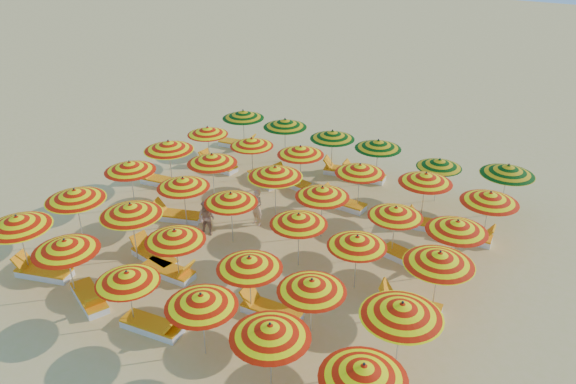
% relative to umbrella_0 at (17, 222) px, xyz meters
% --- Properties ---
extents(ground, '(120.00, 120.00, 0.00)m').
position_rel_umbrella_0_xyz_m(ground, '(5.55, 5.65, -1.82)').
color(ground, tan).
rests_on(ground, ground).
extents(umbrella_0, '(2.49, 2.49, 2.06)m').
position_rel_umbrella_0_xyz_m(umbrella_0, '(0.00, 0.00, 0.00)').
color(umbrella_0, silver).
rests_on(umbrella_0, ground).
extents(umbrella_1, '(2.36, 2.36, 1.96)m').
position_rel_umbrella_0_xyz_m(umbrella_1, '(2.14, -0.04, -0.09)').
color(umbrella_1, silver).
rests_on(umbrella_1, ground).
extents(umbrella_2, '(1.70, 1.70, 1.78)m').
position_rel_umbrella_0_xyz_m(umbrella_2, '(4.50, -0.05, -0.25)').
color(umbrella_2, silver).
rests_on(umbrella_2, ground).
extents(umbrella_3, '(1.90, 1.90, 1.90)m').
position_rel_umbrella_0_xyz_m(umbrella_3, '(6.82, 0.11, -0.14)').
color(umbrella_3, silver).
rests_on(umbrella_3, ground).
extents(umbrella_4, '(2.45, 2.45, 1.96)m').
position_rel_umbrella_0_xyz_m(umbrella_4, '(8.85, 0.02, -0.09)').
color(umbrella_4, silver).
rests_on(umbrella_4, ground).
extents(umbrella_5, '(1.93, 1.93, 1.96)m').
position_rel_umbrella_0_xyz_m(umbrella_5, '(11.12, -0.02, -0.09)').
color(umbrella_5, silver).
rests_on(umbrella_5, ground).
extents(umbrella_6, '(2.51, 2.51, 2.06)m').
position_rel_umbrella_0_xyz_m(umbrella_6, '(0.04, 2.05, -0.01)').
color(umbrella_6, silver).
rests_on(umbrella_6, ground).
extents(umbrella_7, '(2.36, 2.36, 2.05)m').
position_rel_umbrella_0_xyz_m(umbrella_7, '(2.27, 2.29, -0.01)').
color(umbrella_7, silver).
rests_on(umbrella_7, ground).
extents(umbrella_8, '(1.91, 1.91, 1.88)m').
position_rel_umbrella_0_xyz_m(umbrella_8, '(4.26, 2.04, -0.16)').
color(umbrella_8, silver).
rests_on(umbrella_8, ground).
extents(umbrella_9, '(2.06, 2.06, 1.89)m').
position_rel_umbrella_0_xyz_m(umbrella_9, '(6.89, 2.01, -0.15)').
color(umbrella_9, silver).
rests_on(umbrella_9, ground).
extents(umbrella_10, '(2.01, 2.01, 1.88)m').
position_rel_umbrella_0_xyz_m(umbrella_10, '(8.77, 2.03, -0.16)').
color(umbrella_10, silver).
rests_on(umbrella_10, ground).
extents(umbrella_11, '(2.48, 2.48, 2.08)m').
position_rel_umbrella_0_xyz_m(umbrella_11, '(11.10, 2.09, 0.01)').
color(umbrella_11, silver).
rests_on(umbrella_11, ground).
extents(umbrella_12, '(2.44, 2.44, 1.95)m').
position_rel_umbrella_0_xyz_m(umbrella_12, '(-0.25, 4.69, -0.10)').
color(umbrella_12, silver).
rests_on(umbrella_12, ground).
extents(umbrella_13, '(1.99, 1.99, 1.92)m').
position_rel_umbrella_0_xyz_m(umbrella_13, '(2.23, 4.73, -0.13)').
color(umbrella_13, silver).
rests_on(umbrella_13, ground).
extents(umbrella_14, '(2.24, 2.24, 1.88)m').
position_rel_umbrella_0_xyz_m(umbrella_14, '(4.24, 4.73, -0.16)').
color(umbrella_14, silver).
rests_on(umbrella_14, ground).
extents(umbrella_15, '(2.06, 2.06, 1.88)m').
position_rel_umbrella_0_xyz_m(umbrella_15, '(6.82, 4.70, -0.16)').
color(umbrella_15, silver).
rests_on(umbrella_15, ground).
extents(umbrella_16, '(2.09, 2.09, 1.83)m').
position_rel_umbrella_0_xyz_m(umbrella_16, '(8.82, 4.56, -0.21)').
color(umbrella_16, silver).
rests_on(umbrella_16, ground).
extents(umbrella_17, '(1.97, 1.97, 2.03)m').
position_rel_umbrella_0_xyz_m(umbrella_17, '(11.15, 4.67, -0.03)').
color(umbrella_17, silver).
rests_on(umbrella_17, ground).
extents(umbrella_18, '(2.04, 2.04, 2.05)m').
position_rel_umbrella_0_xyz_m(umbrella_18, '(-0.24, 6.73, -0.01)').
color(umbrella_18, silver).
rests_on(umbrella_18, ground).
extents(umbrella_19, '(2.11, 2.11, 1.99)m').
position_rel_umbrella_0_xyz_m(umbrella_19, '(1.90, 6.72, -0.07)').
color(umbrella_19, silver).
rests_on(umbrella_19, ground).
extents(umbrella_20, '(2.54, 2.54, 2.06)m').
position_rel_umbrella_0_xyz_m(umbrella_20, '(4.57, 6.87, -0.00)').
color(umbrella_20, silver).
rests_on(umbrella_20, ground).
extents(umbrella_21, '(1.96, 1.96, 1.91)m').
position_rel_umbrella_0_xyz_m(umbrella_21, '(6.59, 6.60, -0.13)').
color(umbrella_21, silver).
rests_on(umbrella_21, ground).
extents(umbrella_22, '(2.28, 2.28, 1.83)m').
position_rel_umbrella_0_xyz_m(umbrella_22, '(9.11, 6.73, -0.20)').
color(umbrella_22, silver).
rests_on(umbrella_22, ground).
extents(umbrella_23, '(1.88, 1.88, 1.94)m').
position_rel_umbrella_0_xyz_m(umbrella_23, '(11.03, 6.71, -0.11)').
color(umbrella_23, silver).
rests_on(umbrella_23, ground).
extents(umbrella_24, '(2.01, 2.01, 1.82)m').
position_rel_umbrella_0_xyz_m(umbrella_24, '(-0.31, 9.18, -0.21)').
color(umbrella_24, silver).
rests_on(umbrella_24, ground).
extents(umbrella_25, '(1.96, 1.96, 1.85)m').
position_rel_umbrella_0_xyz_m(umbrella_25, '(2.05, 9.06, -0.19)').
color(umbrella_25, silver).
rests_on(umbrella_25, ground).
extents(umbrella_26, '(2.24, 2.24, 1.92)m').
position_rel_umbrella_0_xyz_m(umbrella_26, '(4.22, 9.22, -0.12)').
color(umbrella_26, silver).
rests_on(umbrella_26, ground).
extents(umbrella_27, '(1.80, 1.80, 1.91)m').
position_rel_umbrella_0_xyz_m(umbrella_27, '(6.86, 8.92, -0.14)').
color(umbrella_27, silver).
rests_on(umbrella_27, ground).
extents(umbrella_28, '(2.40, 2.40, 1.98)m').
position_rel_umbrella_0_xyz_m(umbrella_28, '(9.17, 9.29, -0.07)').
color(umbrella_28, silver).
rests_on(umbrella_28, ground).
extents(umbrella_29, '(2.11, 2.11, 1.98)m').
position_rel_umbrella_0_xyz_m(umbrella_29, '(11.41, 8.97, -0.07)').
color(umbrella_29, silver).
rests_on(umbrella_29, ground).
extents(umbrella_30, '(2.15, 2.15, 1.99)m').
position_rel_umbrella_0_xyz_m(umbrella_30, '(-0.00, 11.34, -0.07)').
color(umbrella_30, silver).
rests_on(umbrella_30, ground).
extents(umbrella_31, '(2.14, 2.14, 2.00)m').
position_rel_umbrella_0_xyz_m(umbrella_31, '(2.21, 11.33, -0.06)').
color(umbrella_31, silver).
rests_on(umbrella_31, ground).
extents(umbrella_32, '(2.11, 2.11, 1.95)m').
position_rel_umbrella_0_xyz_m(umbrella_32, '(4.52, 11.28, -0.10)').
color(umbrella_32, silver).
rests_on(umbrella_32, ground).
extents(umbrella_33, '(2.43, 2.43, 1.94)m').
position_rel_umbrella_0_xyz_m(umbrella_33, '(6.53, 11.32, -0.11)').
color(umbrella_33, silver).
rests_on(umbrella_33, ground).
extents(umbrella_34, '(2.13, 2.13, 1.78)m').
position_rel_umbrella_0_xyz_m(umbrella_34, '(9.07, 11.13, -0.25)').
color(umbrella_34, silver).
rests_on(umbrella_34, ground).
extents(umbrella_35, '(2.05, 2.05, 2.02)m').
position_rel_umbrella_0_xyz_m(umbrella_35, '(11.43, 11.37, -0.04)').
color(umbrella_35, silver).
rests_on(umbrella_35, ground).
extents(lounger_0, '(1.83, 1.07, 0.69)m').
position_rel_umbrella_0_xyz_m(lounger_0, '(0.50, 0.11, -1.66)').
color(lounger_0, white).
rests_on(lounger_0, ground).
extents(lounger_1, '(1.82, 1.22, 0.69)m').
position_rel_umbrella_0_xyz_m(lounger_1, '(2.73, -0.02, -1.66)').
color(lounger_1, white).
rests_on(lounger_1, ground).
extents(lounger_2, '(1.79, 0.80, 0.69)m').
position_rel_umbrella_0_xyz_m(lounger_2, '(5.10, 0.06, -1.66)').
color(lounger_2, white).
rests_on(lounger_2, ground).
extents(lounger_4, '(1.80, 0.86, 0.69)m').
position_rel_umbrella_0_xyz_m(lounger_4, '(2.77, 2.51, -1.66)').
color(lounger_4, white).
rests_on(lounger_4, ground).
extents(lounger_5, '(1.76, 0.65, 0.69)m').
position_rel_umbrella_0_xyz_m(lounger_5, '(3.76, 2.15, -1.66)').
color(lounger_5, white).
rests_on(lounger_5, ground).
extents(lounger_6, '(1.77, 0.69, 0.69)m').
position_rel_umbrella_0_xyz_m(lounger_6, '(7.39, 2.22, -1.66)').
color(lounger_6, white).
rests_on(lounger_6, ground).
extents(lounger_7, '(1.83, 1.11, 0.69)m').
position_rel_umbrella_0_xyz_m(lounger_7, '(1.63, 4.88, -1.66)').
color(lounger_7, white).
rests_on(lounger_7, ground).
extents(lounger_8, '(1.80, 0.82, 0.69)m').
position_rel_umbrella_0_xyz_m(lounger_8, '(10.55, 4.43, -1.66)').
color(lounger_8, white).
rests_on(lounger_8, ground).
extents(lounger_9, '(1.80, 0.86, 0.69)m').
position_rel_umbrella_0_xyz_m(lounger_9, '(-0.84, 6.70, -1.66)').
color(lounger_9, white).
rests_on(lounger_9, ground).
extents(lounger_10, '(1.81, 0.92, 0.69)m').
position_rel_umbrella_0_xyz_m(lounger_10, '(9.71, 6.65, -1.66)').
color(lounger_10, white).
rests_on(lounger_10, ground).
extents(lounger_11, '(1.76, 0.68, 0.69)m').
position_rel_umbrella_0_xyz_m(lounger_11, '(0.20, 9.09, -1.66)').
color(lounger_11, white).
rests_on(lounger_11, ground).
extents(lounger_12, '(1.82, 1.24, 0.69)m').
position_rel_umbrella_0_xyz_m(lounger_12, '(2.64, 9.04, -1.66)').
color(lounger_12, white).
rests_on(lounger_12, ground).
extents(lounger_13, '(1.81, 0.92, 0.69)m').
position_rel_umbrella_0_xyz_m(lounger_13, '(3.62, 9.44, -1.66)').
color(lounger_13, white).
rests_on(lounger_13, ground).
extents(lounger_14, '(1.75, 0.64, 0.69)m').
position_rel_umbrella_0_xyz_m(lounger_14, '(6.27, 8.85, -1.66)').
color(lounger_14, white).
rests_on(lounger_14, ground).
extents(lounger_15, '(1.82, 0.94, 0.69)m').
position_rel_umbrella_0_xyz_m(lounger_15, '(9.67, 9.04, -1.66)').
color(lounger_15, white).
rests_on(lounger_15, ground).
extents(lounger_16, '(1.78, 0.74, 0.69)m').
position_rel_umbrella_0_xyz_m(lounger_16, '(10.91, 8.94, -1.66)').
color(lounger_16, white).
rests_on(lounger_16, ground).
extents(lounger_17, '(1.80, 0.82, 0.69)m').
position_rel_umbrella_0_xyz_m(lounger_17, '(-0.50, 11.52, -1.66)').
color(lounger_17, white).
rests_on(lounger_17, ground).
extents(lounger_18, '(1.82, 1.02, 0.69)m').
position_rel_umbrella_0_xyz_m(lounger_18, '(5.03, 11.44, -1.66)').
color(lounger_18, white).
rests_on(lounger_18, ground).
extents(lounger_19, '(1.79, 0.81, 0.69)m').
position_rel_umbrella_0_xyz_m(lounger_19, '(5.93, 11.41, -1.66)').
color(lounger_19, white).
rests_on(lounger_19, ground).
extents(beachgoer_a, '(0.54, 0.42, 1.33)m').
position_rel_umbrella_0_xyz_m(beachgoer_a, '(4.29, 6.12, -1.15)').
color(beachgoer_a, tan).
rests_on(beachgoer_a, ground).
extents(beachgoer_b, '(0.69, 0.59, 1.26)m').
position_rel_umbrella_0_xyz_m(beachgoer_b, '(3.22, 4.65, -1.19)').
color(beachgoer_b, tan).
rests_on(beachgoer_b, ground).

